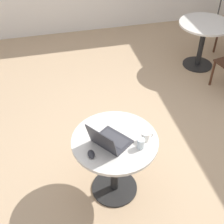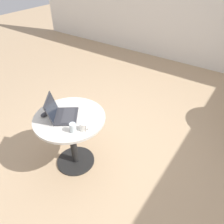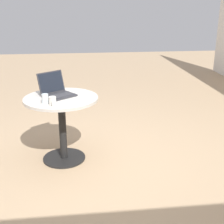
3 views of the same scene
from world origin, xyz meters
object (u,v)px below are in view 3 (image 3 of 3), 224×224
(mouse, at_px, (50,90))
(drinking_glass, at_px, (45,99))
(cafe_table_near, at_px, (62,114))
(mug, at_px, (52,101))
(laptop, at_px, (57,91))

(mouse, xyz_separation_m, drinking_glass, (0.44, -0.01, 0.03))
(cafe_table_near, height_order, drinking_glass, drinking_glass)
(cafe_table_near, height_order, mouse, mouse)
(mouse, distance_m, mug, 0.51)
(mouse, height_order, drinking_glass, drinking_glass)
(mug, relative_size, drinking_glass, 1.11)
(laptop, height_order, mouse, laptop)
(laptop, xyz_separation_m, mug, (0.33, -0.03, -0.01))
(cafe_table_near, bearing_deg, mug, -14.44)
(mouse, relative_size, drinking_glass, 1.02)
(mouse, distance_m, drinking_glass, 0.44)
(drinking_glass, bearing_deg, cafe_table_near, 143.50)
(laptop, xyz_separation_m, drinking_glass, (0.26, -0.10, -0.00))
(laptop, bearing_deg, mouse, -152.92)
(cafe_table_near, distance_m, mouse, 0.34)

